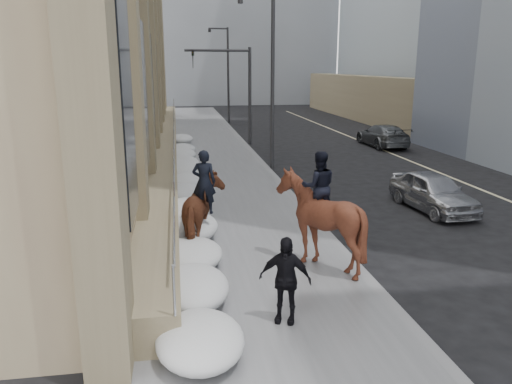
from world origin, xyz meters
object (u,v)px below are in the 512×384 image
pedestrian (285,280)px  mounted_horse_right (319,217)px  mounted_horse_left (203,210)px  car_silver (433,191)px  car_grey (382,135)px

pedestrian → mounted_horse_right: bearing=83.4°
mounted_horse_left → car_silver: size_ratio=0.67×
mounted_horse_right → car_silver: 7.02m
mounted_horse_right → car_grey: bearing=-111.9°
mounted_horse_left → car_grey: size_ratio=0.55×
pedestrian → car_grey: pedestrian is taller
pedestrian → car_grey: (10.73, 20.72, -0.28)m
car_grey → mounted_horse_right: bearing=61.9°
mounted_horse_left → mounted_horse_right: (2.69, -1.76, 0.20)m
mounted_horse_left → mounted_horse_right: bearing=156.1°
mounted_horse_right → mounted_horse_left: bearing=-27.9°
pedestrian → car_silver: pedestrian is taller
car_grey → pedestrian: bearing=61.7°
mounted_horse_right → car_silver: (5.38, 4.45, -0.69)m
pedestrian → car_silver: 9.77m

